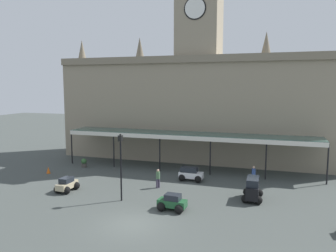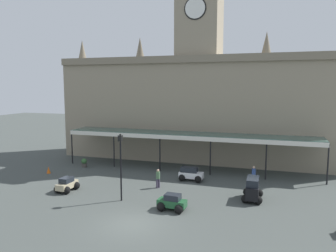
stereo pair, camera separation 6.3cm
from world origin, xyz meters
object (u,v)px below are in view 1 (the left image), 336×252
Objects in this scene: car_beige_sedan at (67,185)px; car_black_van at (253,190)px; car_white_estate at (191,175)px; car_green_sedan at (172,203)px; pedestrian_near_entrance at (158,178)px; pedestrian_beside_cars at (254,174)px; planter_near_kerb at (84,163)px; victorian_lamppost at (121,160)px; traffic_cone at (48,170)px.

car_beige_sedan is 0.86× the size of car_black_van.
car_green_sedan is at bearing -86.34° from car_white_estate.
pedestrian_near_entrance is 1.00× the size of pedestrian_beside_cars.
car_white_estate is 1.35× the size of pedestrian_near_entrance.
pedestrian_near_entrance reaches higher than planter_near_kerb.
car_beige_sedan is at bearing 172.58° from victorian_lamppost.
car_black_van reaches higher than pedestrian_beside_cars.
victorian_lamppost is (-9.55, -7.52, 2.34)m from pedestrian_beside_cars.
car_green_sedan is 9.85m from car_beige_sedan.
car_white_estate is 3.75m from pedestrian_near_entrance.
pedestrian_near_entrance is 8.70m from pedestrian_beside_cars.
car_green_sedan is at bearing -59.53° from pedestrian_near_entrance.
traffic_cone is at bearing -172.91° from pedestrian_beside_cars.
car_green_sedan is 5.18m from victorian_lamppost.
car_white_estate is 1.35× the size of pedestrian_beside_cars.
pedestrian_beside_cars is at bearing 24.48° from car_beige_sedan.
car_green_sedan is 2.19× the size of planter_near_kerb.
traffic_cone is at bearing -172.59° from car_white_estate.
car_black_van is 3.61× the size of traffic_cone.
car_black_van is 0.46× the size of victorian_lamppost.
pedestrian_near_entrance is 11.12m from planter_near_kerb.
traffic_cone is (-10.61, 5.01, -2.91)m from victorian_lamppost.
victorian_lamppost is at bearing 171.02° from car_green_sedan.
car_beige_sedan is at bearing -155.52° from pedestrian_beside_cars.
car_beige_sedan is at bearing -67.84° from planter_near_kerb.
planter_near_kerb is at bearing 177.43° from pedestrian_beside_cars.
planter_near_kerb is (-12.38, 1.44, -0.07)m from car_white_estate.
car_beige_sedan is at bearing -146.28° from car_white_estate.
planter_near_kerb is (-18.23, 5.09, -0.32)m from car_black_van.
pedestrian_near_entrance reaches higher than car_green_sedan.
car_green_sedan is at bearing -143.76° from car_black_van.
victorian_lamppost is at bearing -44.35° from planter_near_kerb.
victorian_lamppost is at bearing -7.42° from car_beige_sedan.
pedestrian_beside_cars reaches higher than car_beige_sedan.
car_beige_sedan is 8.24m from planter_near_kerb.
car_beige_sedan is 0.39× the size of victorian_lamppost.
car_black_van is at bearing -15.59° from planter_near_kerb.
pedestrian_near_entrance is at bearing -5.29° from traffic_cone.
pedestrian_beside_cars is 2.51× the size of traffic_cone.
planter_near_kerb is at bearing 57.93° from traffic_cone.
car_white_estate is 14.58m from traffic_cone.
car_white_estate is at bearing 33.72° from car_beige_sedan.
car_green_sedan reaches higher than planter_near_kerb.
planter_near_kerb is at bearing 156.35° from pedestrian_near_entrance.
car_black_van is at bearing 9.54° from car_beige_sedan.
car_white_estate is 8.34m from victorian_lamppost.
car_green_sedan is at bearing -20.87° from traffic_cone.
planter_near_kerb is at bearing 164.41° from car_black_van.
car_beige_sedan is at bearing -170.46° from car_black_van.
car_black_van reaches higher than traffic_cone.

